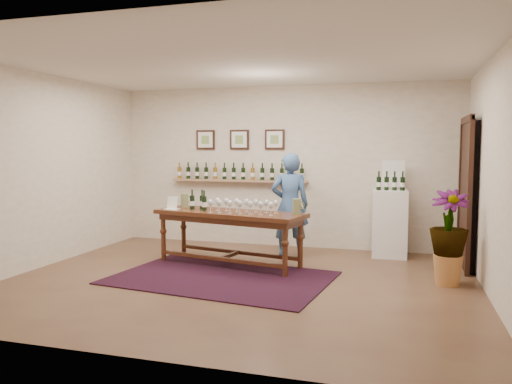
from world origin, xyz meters
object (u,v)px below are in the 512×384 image
(display_pedestal, at_px, (390,223))
(tasting_table, at_px, (229,220))
(person, at_px, (290,205))
(potted_plant, at_px, (449,237))

(display_pedestal, bearing_deg, tasting_table, -150.19)
(person, bearing_deg, display_pedestal, -176.26)
(person, bearing_deg, tasting_table, 35.75)
(tasting_table, relative_size, potted_plant, 2.26)
(tasting_table, height_order, person, person)
(display_pedestal, height_order, potted_plant, display_pedestal)
(tasting_table, distance_m, person, 1.11)
(tasting_table, xyz_separation_m, person, (0.73, 0.83, 0.15))
(tasting_table, relative_size, person, 1.43)
(potted_plant, xyz_separation_m, person, (-2.28, 1.07, 0.22))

